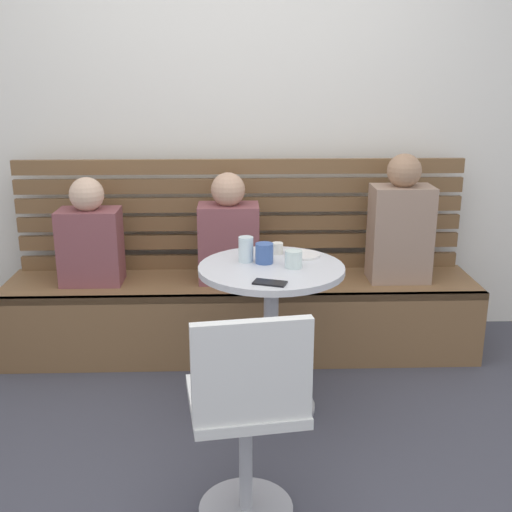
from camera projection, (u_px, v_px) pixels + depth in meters
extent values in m
plane|color=#42424C|center=(245.00, 475.00, 2.62)|extent=(8.00, 8.00, 0.00)
cube|color=white|center=(239.00, 97.00, 3.77)|extent=(5.20, 0.10, 2.90)
cube|color=brown|center=(242.00, 316.00, 3.71)|extent=(2.70, 0.52, 0.44)
cube|color=brown|center=(242.00, 298.00, 3.42)|extent=(2.70, 0.04, 0.04)
cube|color=brown|center=(241.00, 261.00, 3.86)|extent=(2.65, 0.04, 0.09)
cube|color=brown|center=(241.00, 241.00, 3.82)|extent=(2.65, 0.04, 0.09)
cube|color=brown|center=(241.00, 223.00, 3.79)|extent=(2.65, 0.04, 0.09)
cube|color=brown|center=(240.00, 204.00, 3.76)|extent=(2.65, 0.04, 0.09)
cube|color=brown|center=(240.00, 186.00, 3.73)|extent=(2.65, 0.04, 0.09)
cube|color=brown|center=(240.00, 167.00, 3.69)|extent=(2.65, 0.04, 0.09)
cylinder|color=#ADADB2|center=(270.00, 406.00, 3.13)|extent=(0.44, 0.44, 0.02)
cylinder|color=#ADADB2|center=(271.00, 340.00, 3.03)|extent=(0.07, 0.07, 0.69)
cylinder|color=silver|center=(271.00, 269.00, 2.93)|extent=(0.68, 0.68, 0.03)
cylinder|color=#ADADB2|center=(245.00, 508.00, 2.41)|extent=(0.36, 0.36, 0.02)
cylinder|color=#ADADB2|center=(245.00, 459.00, 2.35)|extent=(0.05, 0.05, 0.45)
cube|color=white|center=(244.00, 400.00, 2.28)|extent=(0.45, 0.45, 0.04)
cube|color=white|center=(252.00, 372.00, 2.06)|extent=(0.40, 0.10, 0.36)
cube|color=#9E7F6B|center=(400.00, 234.00, 3.59)|extent=(0.34, 0.22, 0.55)
sphere|color=#A37A5B|center=(404.00, 171.00, 3.48)|extent=(0.19, 0.19, 0.19)
cube|color=brown|center=(229.00, 243.00, 3.59)|extent=(0.34, 0.22, 0.44)
sphere|color=tan|center=(228.00, 190.00, 3.50)|extent=(0.19, 0.19, 0.19)
cube|color=brown|center=(91.00, 247.00, 3.55)|extent=(0.34, 0.22, 0.43)
sphere|color=#DBB293|center=(87.00, 194.00, 3.47)|extent=(0.19, 0.19, 0.19)
cylinder|color=silver|center=(246.00, 249.00, 2.97)|extent=(0.07, 0.07, 0.12)
cylinder|color=#3D5B9E|center=(264.00, 253.00, 2.95)|extent=(0.08, 0.08, 0.09)
cylinder|color=silver|center=(294.00, 259.00, 2.89)|extent=(0.08, 0.08, 0.08)
cylinder|color=silver|center=(277.00, 248.00, 3.11)|extent=(0.06, 0.06, 0.05)
cylinder|color=white|center=(303.00, 255.00, 3.07)|extent=(0.17, 0.17, 0.01)
cube|color=black|center=(270.00, 283.00, 2.68)|extent=(0.16, 0.11, 0.01)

